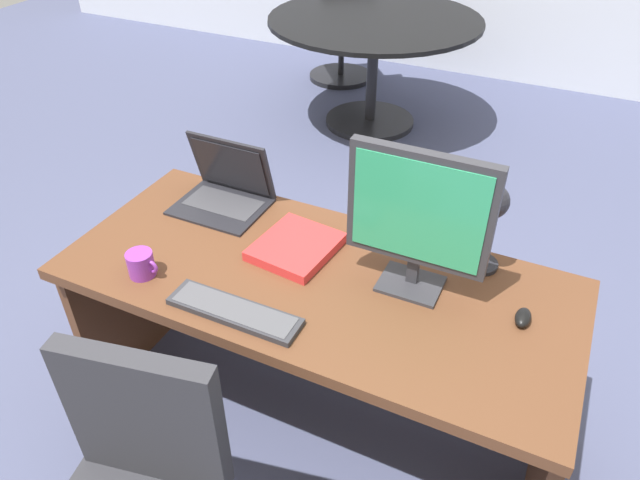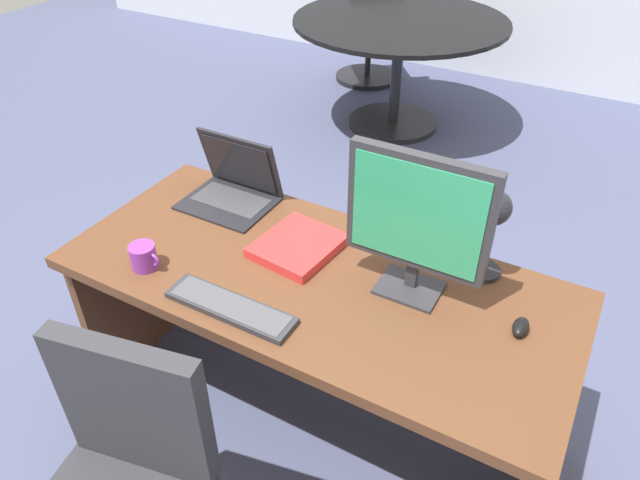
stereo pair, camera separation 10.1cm
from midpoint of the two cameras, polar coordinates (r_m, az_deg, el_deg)
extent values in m
plane|color=#474C6B|center=(3.51, 9.48, 1.83)|extent=(12.00, 12.00, 0.00)
cube|color=#56331E|center=(1.96, -1.95, -3.93)|extent=(1.72, 0.75, 0.04)
cube|color=#56331E|center=(2.60, -18.52, -4.60)|extent=(0.04, 0.66, 0.68)
cube|color=#56331E|center=(2.11, 20.17, -17.69)|extent=(0.04, 0.66, 0.68)
cube|color=#56331E|center=(2.37, 1.33, -5.93)|extent=(1.51, 0.02, 0.48)
cube|color=#2D2D33|center=(1.92, 7.32, -4.28)|extent=(0.20, 0.16, 0.01)
cube|color=#2D2D33|center=(1.89, 7.54, -2.88)|extent=(0.04, 0.02, 0.10)
cube|color=#2D2D33|center=(1.74, 8.05, 2.96)|extent=(0.45, 0.04, 0.38)
cube|color=#2D9966|center=(1.73, 7.83, 2.63)|extent=(0.40, 0.00, 0.33)
cube|color=black|center=(2.31, -10.90, 3.18)|extent=(0.34, 0.27, 0.01)
cube|color=#38383D|center=(2.32, -10.64, 3.56)|extent=(0.29, 0.15, 0.00)
cube|color=black|center=(2.31, -9.83, 7.13)|extent=(0.34, 0.08, 0.25)
cube|color=black|center=(2.31, -9.96, 7.00)|extent=(0.30, 0.06, 0.21)
cube|color=#2D2D33|center=(1.83, -9.92, -6.90)|extent=(0.43, 0.11, 0.02)
cube|color=#47474C|center=(1.82, -9.95, -6.65)|extent=(0.40, 0.09, 0.00)
ellipsoid|color=black|center=(1.86, 17.70, -7.24)|extent=(0.05, 0.08, 0.04)
cylinder|color=black|center=(2.04, 13.95, -2.26)|extent=(0.12, 0.12, 0.01)
cylinder|color=black|center=(1.97, 14.45, 0.40)|extent=(0.02, 0.02, 0.22)
sphere|color=black|center=(1.87, 14.92, 3.63)|extent=(0.11, 0.11, 0.11)
cube|color=red|center=(2.04, -3.77, -0.68)|extent=(0.28, 0.31, 0.04)
cylinder|color=purple|center=(2.03, -18.43, -2.27)|extent=(0.09, 0.09, 0.09)
torus|color=purple|center=(2.00, -17.51, -2.52)|extent=(0.05, 0.01, 0.05)
cube|color=#2D2D33|center=(1.68, -18.44, -16.15)|extent=(0.44, 0.14, 0.47)
cylinder|color=black|center=(4.62, 4.22, 11.50)|extent=(0.67, 0.67, 0.04)
cylinder|color=black|center=(4.47, 4.44, 15.95)|extent=(0.08, 0.08, 0.73)
cylinder|color=black|center=(4.35, 4.69, 20.61)|extent=(1.50, 1.50, 0.03)
cylinder|color=black|center=(5.47, 1.49, 15.67)|extent=(0.56, 0.56, 0.04)
cylinder|color=black|center=(5.40, 1.52, 17.44)|extent=(0.05, 0.05, 0.32)
cube|color=black|center=(5.34, 1.55, 19.45)|extent=(0.64, 0.64, 0.08)
cube|color=black|center=(5.07, 2.21, 21.50)|extent=(0.38, 0.31, 0.43)
camera|label=1|loc=(0.05, -91.52, -1.13)|focal=32.86mm
camera|label=2|loc=(0.05, 88.48, 1.13)|focal=32.86mm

